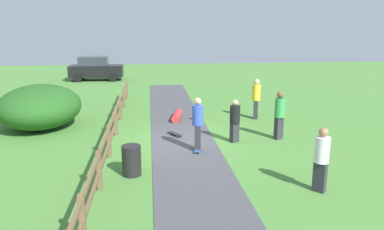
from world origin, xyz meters
TOP-DOWN VIEW (x-y plane):
  - ground_plane at (0.00, 0.00)m, footprint 60.00×60.00m
  - asphalt_path at (0.00, 0.00)m, footprint 2.40×28.00m
  - wooden_fence at (-2.60, 0.00)m, footprint 0.12×18.12m
  - bush_large at (-5.90, 2.85)m, footprint 3.40×4.08m
  - trash_bin at (-1.80, -2.91)m, footprint 0.56×0.56m
  - skater_riding at (0.40, -1.01)m, footprint 0.44×0.82m
  - skater_fallen at (0.09, 3.53)m, footprint 1.28×1.51m
  - skateboard_loose at (-0.27, 0.90)m, footprint 0.57×0.79m
  - bystander_white at (3.17, -4.59)m, footprint 0.54×0.54m
  - bystander_yellow at (3.72, 3.31)m, footprint 0.48×0.48m
  - bystander_green at (3.69, 0.06)m, footprint 0.51×0.51m
  - bystander_black at (1.91, -0.14)m, footprint 0.52×0.52m
  - parked_car_black at (-5.49, 17.19)m, footprint 4.21×2.02m

SIDE VIEW (x-z plane):
  - ground_plane at x=0.00m, z-range 0.00..0.00m
  - asphalt_path at x=0.00m, z-range 0.00..0.02m
  - skateboard_loose at x=-0.27m, z-range 0.05..0.13m
  - skater_fallen at x=0.09m, z-range 0.02..0.38m
  - trash_bin at x=-1.80m, z-range 0.00..0.90m
  - wooden_fence at x=-2.60m, z-range 0.12..1.22m
  - bystander_black at x=1.91m, z-range 0.08..1.71m
  - bush_large at x=-5.90m, z-range 0.00..1.85m
  - parked_car_black at x=-5.49m, z-range 0.00..1.92m
  - bystander_white at x=3.17m, z-range 0.09..1.84m
  - bystander_green at x=3.69m, z-range 0.11..1.97m
  - bystander_yellow at x=3.72m, z-range 0.11..2.00m
  - skater_riding at x=0.40m, z-range 0.13..2.01m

